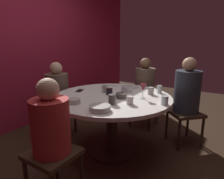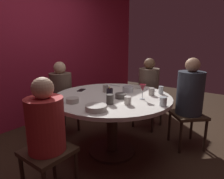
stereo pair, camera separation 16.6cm
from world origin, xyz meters
name	(u,v)px [view 2 (the right image)]	position (x,y,z in m)	size (l,w,h in m)	color
ground_plane	(112,151)	(0.00, 0.00, 0.00)	(8.00, 8.00, 0.00)	#382619
back_wall	(29,47)	(0.00, 1.72, 1.30)	(6.00, 0.10, 2.60)	maroon
dining_table	(112,107)	(0.00, 0.00, 0.61)	(1.45, 1.45, 0.75)	silver
seated_diner_left	(46,126)	(-0.95, 0.00, 0.70)	(0.40, 0.40, 1.12)	#3F2D1E
seated_diner_back	(61,89)	(0.00, 0.97, 0.69)	(0.40, 0.40, 1.11)	#3F2D1E
seated_diner_right	(149,85)	(0.98, 0.00, 0.71)	(0.40, 0.40, 1.14)	#3F2D1E
seated_diner_front_right	(190,94)	(0.72, -0.72, 0.74)	(0.57, 0.57, 1.20)	#3F2D1E
candle_holder	(110,91)	(0.03, 0.06, 0.79)	(0.08, 0.08, 0.10)	black
wine_glass	(143,88)	(0.10, -0.36, 0.88)	(0.08, 0.08, 0.18)	silver
dinner_plate	(132,87)	(0.54, 0.04, 0.76)	(0.25, 0.25, 0.01)	beige
cell_phone	(81,90)	(-0.03, 0.50, 0.76)	(0.07, 0.14, 0.01)	black
bowl_serving_large	(128,89)	(0.27, -0.05, 0.79)	(0.14, 0.14, 0.07)	#B7B7BC
bowl_salad_center	(121,96)	(-0.02, -0.14, 0.78)	(0.13, 0.13, 0.06)	#4C4742
bowl_small_white	(72,100)	(-0.48, 0.18, 0.78)	(0.14, 0.14, 0.05)	#B2ADA3
bowl_sauce_side	(96,108)	(-0.51, -0.19, 0.78)	(0.21, 0.21, 0.05)	#B2ADA3
cup_near_candle	(128,101)	(-0.17, -0.34, 0.80)	(0.07, 0.07, 0.09)	silver
cup_by_left_diner	(163,101)	(0.01, -0.65, 0.80)	(0.08, 0.08, 0.09)	silver
cup_by_right_diner	(110,99)	(-0.27, -0.18, 0.80)	(0.08, 0.08, 0.11)	#4C4742
cup_center_front	(152,92)	(0.32, -0.37, 0.80)	(0.07, 0.07, 0.09)	#B2ADA3
cup_far_edge	(106,89)	(0.09, 0.18, 0.80)	(0.07, 0.07, 0.10)	#B2ADA3
cup_beside_wine	(161,90)	(0.45, -0.44, 0.80)	(0.06, 0.06, 0.10)	silver
fork_near_plate	(115,86)	(0.47, 0.30, 0.75)	(0.02, 0.18, 0.01)	#B7B7BC
knife_near_plate	(150,90)	(0.53, -0.26, 0.75)	(0.02, 0.18, 0.01)	#B7B7BC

